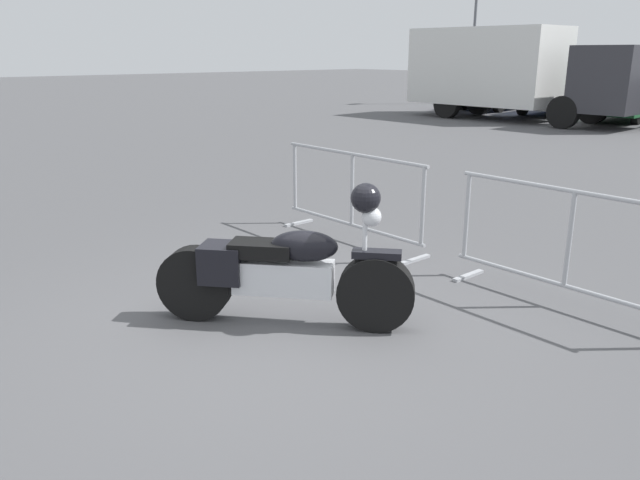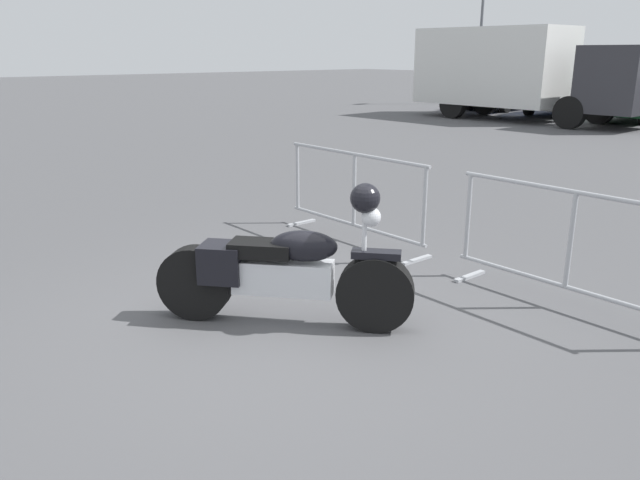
% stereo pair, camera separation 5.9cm
% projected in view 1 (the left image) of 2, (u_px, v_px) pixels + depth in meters
% --- Properties ---
extents(ground_plane, '(120.00, 120.00, 0.00)m').
position_uv_depth(ground_plane, '(276.00, 334.00, 5.04)').
color(ground_plane, '#4C4C4F').
extents(motorcycle, '(1.76, 1.52, 1.22)m').
position_uv_depth(motorcycle, '(283.00, 271.00, 5.10)').
color(motorcycle, black).
rests_on(motorcycle, ground).
extents(crowd_barrier_near, '(2.26, 0.45, 1.07)m').
position_uv_depth(crowd_barrier_near, '(352.00, 196.00, 7.37)').
color(crowd_barrier_near, '#9EA0A5').
rests_on(crowd_barrier_near, ground).
extents(crowd_barrier_far, '(2.26, 0.45, 1.07)m').
position_uv_depth(crowd_barrier_far, '(568.00, 247.00, 5.42)').
color(crowd_barrier_far, '#9EA0A5').
rests_on(crowd_barrier_far, ground).
extents(box_truck, '(7.74, 2.39, 2.98)m').
position_uv_depth(box_truck, '(510.00, 70.00, 20.51)').
color(box_truck, silver).
rests_on(box_truck, ground).
extents(parked_car_blue, '(2.26, 4.62, 1.51)m').
position_uv_depth(parked_car_blue, '(499.00, 89.00, 24.87)').
color(parked_car_blue, '#284799').
rests_on(parked_car_blue, ground).
extents(parked_car_white, '(2.11, 4.31, 1.41)m').
position_uv_depth(parked_car_white, '(558.00, 94.00, 22.82)').
color(parked_car_white, white).
rests_on(parked_car_white, ground).
extents(parked_car_green, '(2.03, 4.15, 1.36)m').
position_uv_depth(parked_car_green, '(629.00, 99.00, 20.78)').
color(parked_car_green, '#236B38').
rests_on(parked_car_green, ground).
extents(street_lamp, '(0.36, 0.70, 5.68)m').
position_uv_depth(street_lamp, '(475.00, 15.00, 26.54)').
color(street_lamp, '#595B60').
rests_on(street_lamp, ground).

